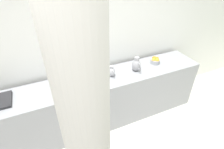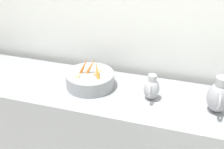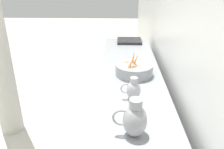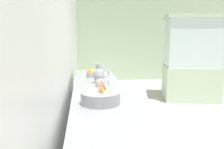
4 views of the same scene
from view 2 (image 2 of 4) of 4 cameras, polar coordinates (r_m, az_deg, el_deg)
tile_wall_left at (r=2.27m, az=20.59°, el=11.70°), size 0.10×9.50×3.00m
prep_counter at (r=2.44m, az=4.34°, el=-13.34°), size 0.61×3.39×0.94m
vegetable_colander at (r=2.23m, az=-4.19°, el=-0.94°), size 0.36×0.36×0.24m
metal_pitcher_tall at (r=2.05m, az=19.72°, el=-3.97°), size 0.21×0.15×0.25m
metal_pitcher_short at (r=2.08m, az=7.55°, el=-2.61°), size 0.16×0.11×0.19m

